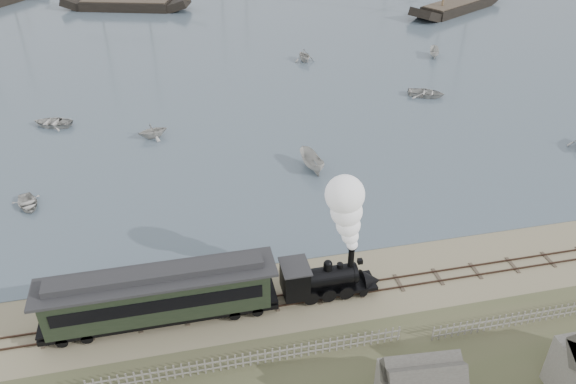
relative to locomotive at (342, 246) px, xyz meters
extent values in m
plane|color=gray|center=(-0.53, 2.00, -4.09)|extent=(600.00, 600.00, 0.00)
cube|color=#3C2920|center=(-0.53, -0.50, -3.99)|extent=(120.00, 0.08, 0.12)
cube|color=#3C2920|center=(-0.53, 0.50, -3.99)|extent=(120.00, 0.08, 0.12)
cube|color=#42352A|center=(-0.53, 0.00, -4.06)|extent=(120.00, 1.80, 0.06)
cube|color=black|center=(-0.72, 0.00, -3.41)|extent=(6.44, 1.89, 0.24)
cylinder|color=black|center=(-1.10, 0.00, -2.47)|extent=(3.98, 1.42, 1.42)
cube|color=black|center=(-3.18, 0.00, -2.28)|extent=(1.70, 2.08, 2.18)
cube|color=#2D2D2F|center=(-3.18, 0.00, -1.14)|extent=(1.89, 2.27, 0.11)
cylinder|color=black|center=(0.70, 0.00, -1.19)|extent=(0.42, 0.42, 1.51)
sphere|color=black|center=(-0.91, 0.00, -1.36)|extent=(0.61, 0.61, 0.61)
cone|color=black|center=(2.31, 0.00, -3.51)|extent=(1.33, 1.89, 1.89)
cube|color=black|center=(1.36, 0.00, -1.52)|extent=(0.33, 0.33, 0.33)
cube|color=black|center=(-12.12, 0.00, -3.34)|extent=(15.11, 2.48, 0.38)
cube|color=black|center=(-12.12, 0.00, -1.83)|extent=(14.03, 2.70, 2.70)
cube|color=black|center=(-12.12, -1.37, -1.56)|extent=(12.95, 0.06, 0.97)
cube|color=black|center=(-12.12, 1.37, -1.56)|extent=(12.95, 0.06, 0.97)
cube|color=#2D2D2F|center=(-12.12, 0.00, -0.42)|extent=(15.11, 2.91, 0.19)
cube|color=#2D2D2F|center=(-12.12, 0.00, -0.10)|extent=(13.49, 1.30, 0.49)
imported|color=beige|center=(-13.66, 2.26, -3.70)|extent=(2.90, 3.94, 0.79)
imported|color=beige|center=(-22.97, 15.89, -3.69)|extent=(3.92, 3.34, 0.69)
imported|color=beige|center=(-12.24, 26.73, -3.22)|extent=(3.35, 3.65, 1.62)
imported|color=beige|center=(2.34, 16.89, -3.25)|extent=(4.24, 2.22, 1.56)
imported|color=beige|center=(20.26, 30.67, -3.58)|extent=(4.87, 5.38, 0.91)
imported|color=beige|center=(27.28, 43.67, -3.40)|extent=(3.48, 2.38, 1.26)
imported|color=beige|center=(-22.89, 31.93, -3.59)|extent=(4.33, 5.07, 0.89)
imported|color=beige|center=(8.81, 45.83, -3.18)|extent=(3.57, 3.19, 1.71)
camera|label=1|loc=(-9.79, -27.72, 23.12)|focal=35.00mm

